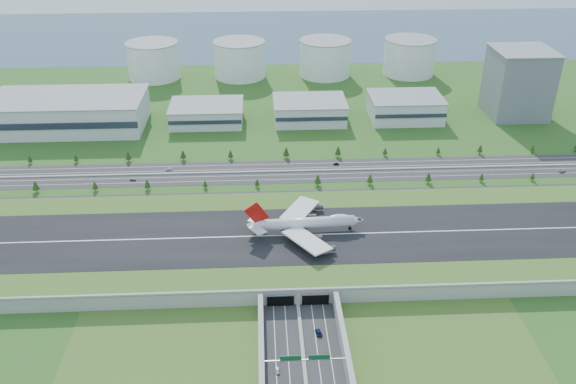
{
  "coord_description": "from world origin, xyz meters",
  "views": [
    {
      "loc": [
        -16.54,
        -284.26,
        190.64
      ],
      "look_at": [
        -0.63,
        35.0,
        16.47
      ],
      "focal_mm": 38.0,
      "sensor_mm": 36.0,
      "label": 1
    }
  ],
  "objects_px": {
    "office_tower": "(518,83)",
    "car_2": "(318,332)",
    "car_0": "(278,371)",
    "car_4": "(133,180)",
    "car_7": "(169,169)",
    "car_6": "(562,171)",
    "boeing_747": "(306,223)",
    "fuel_tank_a": "(153,61)",
    "car_5": "(336,164)"
  },
  "relations": [
    {
      "from": "office_tower",
      "to": "car_7",
      "type": "relative_size",
      "value": 10.16
    },
    {
      "from": "car_6",
      "to": "office_tower",
      "type": "bearing_deg",
      "value": -27.51
    },
    {
      "from": "fuel_tank_a",
      "to": "car_5",
      "type": "relative_size",
      "value": 12.42
    },
    {
      "from": "fuel_tank_a",
      "to": "car_2",
      "type": "xyz_separation_m",
      "value": [
        128.03,
        -381.33,
        -16.64
      ]
    },
    {
      "from": "office_tower",
      "to": "car_5",
      "type": "xyz_separation_m",
      "value": [
        -162.87,
        -91.0,
        -26.72
      ]
    },
    {
      "from": "car_2",
      "to": "car_4",
      "type": "xyz_separation_m",
      "value": [
        -111.3,
        157.85,
        -0.04
      ]
    },
    {
      "from": "fuel_tank_a",
      "to": "car_0",
      "type": "bearing_deg",
      "value": -74.95
    },
    {
      "from": "fuel_tank_a",
      "to": "car_7",
      "type": "xyz_separation_m",
      "value": [
        39.13,
        -208.89,
        -16.59
      ]
    },
    {
      "from": "boeing_747",
      "to": "car_5",
      "type": "xyz_separation_m",
      "value": [
        29.5,
        100.43,
        -13.09
      ]
    },
    {
      "from": "boeing_747",
      "to": "car_4",
      "type": "xyz_separation_m",
      "value": [
        -110.91,
        82.96,
        -13.05
      ]
    },
    {
      "from": "car_5",
      "to": "car_6",
      "type": "bearing_deg",
      "value": 79.86
    },
    {
      "from": "office_tower",
      "to": "car_0",
      "type": "bearing_deg",
      "value": -126.16
    },
    {
      "from": "car_7",
      "to": "car_5",
      "type": "bearing_deg",
      "value": 77.88
    },
    {
      "from": "fuel_tank_a",
      "to": "car_4",
      "type": "xyz_separation_m",
      "value": [
        16.73,
        -223.48,
        -16.68
      ]
    },
    {
      "from": "car_0",
      "to": "car_7",
      "type": "xyz_separation_m",
      "value": [
        -69.56,
        195.25,
        0.13
      ]
    },
    {
      "from": "car_6",
      "to": "car_7",
      "type": "distance_m",
      "value": 274.69
    },
    {
      "from": "car_4",
      "to": "car_6",
      "type": "bearing_deg",
      "value": -81.88
    },
    {
      "from": "fuel_tank_a",
      "to": "office_tower",
      "type": "bearing_deg",
      "value": -19.77
    },
    {
      "from": "car_2",
      "to": "car_4",
      "type": "bearing_deg",
      "value": -66.77
    },
    {
      "from": "office_tower",
      "to": "car_2",
      "type": "distance_m",
      "value": 329.38
    },
    {
      "from": "car_0",
      "to": "car_2",
      "type": "relative_size",
      "value": 0.72
    },
    {
      "from": "fuel_tank_a",
      "to": "car_6",
      "type": "relative_size",
      "value": 8.65
    },
    {
      "from": "car_2",
      "to": "car_7",
      "type": "distance_m",
      "value": 194.01
    },
    {
      "from": "fuel_tank_a",
      "to": "car_2",
      "type": "distance_m",
      "value": 402.59
    },
    {
      "from": "car_0",
      "to": "car_5",
      "type": "xyz_separation_m",
      "value": [
        48.44,
        198.13,
        0.0
      ]
    },
    {
      "from": "car_4",
      "to": "car_7",
      "type": "height_order",
      "value": "car_7"
    },
    {
      "from": "car_6",
      "to": "car_0",
      "type": "bearing_deg",
      "value": 107.13
    },
    {
      "from": "car_6",
      "to": "car_4",
      "type": "bearing_deg",
      "value": 65.63
    },
    {
      "from": "car_4",
      "to": "car_7",
      "type": "distance_m",
      "value": 26.73
    },
    {
      "from": "boeing_747",
      "to": "car_4",
      "type": "distance_m",
      "value": 139.11
    },
    {
      "from": "car_2",
      "to": "car_0",
      "type": "bearing_deg",
      "value": 37.75
    },
    {
      "from": "office_tower",
      "to": "car_2",
      "type": "relative_size",
      "value": 10.29
    },
    {
      "from": "car_4",
      "to": "car_0",
      "type": "bearing_deg",
      "value": -144.58
    },
    {
      "from": "boeing_747",
      "to": "car_5",
      "type": "relative_size",
      "value": 16.62
    },
    {
      "from": "car_4",
      "to": "office_tower",
      "type": "bearing_deg",
      "value": -61.88
    },
    {
      "from": "car_2",
      "to": "car_6",
      "type": "height_order",
      "value": "car_6"
    },
    {
      "from": "car_5",
      "to": "fuel_tank_a",
      "type": "bearing_deg",
      "value": -145.83
    },
    {
      "from": "car_0",
      "to": "office_tower",
      "type": "bearing_deg",
      "value": 55.17
    },
    {
      "from": "car_0",
      "to": "car_6",
      "type": "distance_m",
      "value": 271.91
    },
    {
      "from": "fuel_tank_a",
      "to": "car_0",
      "type": "xyz_separation_m",
      "value": [
        108.69,
        -404.14,
        -16.72
      ]
    },
    {
      "from": "car_6",
      "to": "car_7",
      "type": "bearing_deg",
      "value": 62.56
    },
    {
      "from": "fuel_tank_a",
      "to": "boeing_747",
      "type": "relative_size",
      "value": 0.75
    },
    {
      "from": "office_tower",
      "to": "car_0",
      "type": "distance_m",
      "value": 359.12
    },
    {
      "from": "car_5",
      "to": "car_6",
      "type": "relative_size",
      "value": 0.7
    },
    {
      "from": "car_0",
      "to": "car_4",
      "type": "xyz_separation_m",
      "value": [
        -91.96,
        180.66,
        0.04
      ]
    },
    {
      "from": "car_6",
      "to": "car_5",
      "type": "bearing_deg",
      "value": 58.98
    },
    {
      "from": "boeing_747",
      "to": "fuel_tank_a",
      "type": "bearing_deg",
      "value": 109.76
    },
    {
      "from": "office_tower",
      "to": "car_7",
      "type": "bearing_deg",
      "value": -161.52
    },
    {
      "from": "boeing_747",
      "to": "car_4",
      "type": "bearing_deg",
      "value": 140.35
    },
    {
      "from": "car_5",
      "to": "car_6",
      "type": "xyz_separation_m",
      "value": [
        156.21,
        -19.1,
        0.14
      ]
    }
  ]
}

